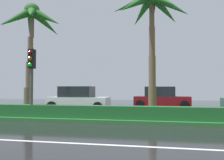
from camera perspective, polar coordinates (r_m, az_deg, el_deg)
The scene contains 9 objects.
ground_plane at distance 13.67m, azimuth 9.29°, elevation -8.73°, with size 90.00×42.00×0.10m, color black.
near_lane_divider_stripe at distance 6.77m, azimuth 6.51°, elevation -15.15°, with size 81.00×0.14×0.01m, color white.
median_strip at distance 12.66m, azimuth 9.08°, elevation -8.69°, with size 85.50×4.00×0.15m, color #2D6B33.
median_hedge at distance 11.23m, azimuth 8.71°, elevation -7.62°, with size 76.50×0.70×0.60m.
palm_tree_mid_left at distance 15.37m, azimuth -18.40°, elevation 12.25°, with size 4.13×3.76×6.43m.
palm_tree_centre_left at distance 13.30m, azimuth 9.21°, elevation 15.73°, with size 4.10×4.12×6.69m.
traffic_signal_median_left at distance 12.78m, azimuth -18.29°, elevation 2.40°, with size 0.28×0.43×3.43m.
car_in_traffic_leading at distance 17.65m, azimuth -7.90°, elevation -4.39°, with size 4.30×2.02×1.72m.
car_in_traffic_second at distance 19.70m, azimuth 11.43°, elevation -4.13°, with size 4.30×2.02×1.72m.
Camera 1 is at (0.62, -4.56, 1.53)m, focal length 39.16 mm.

